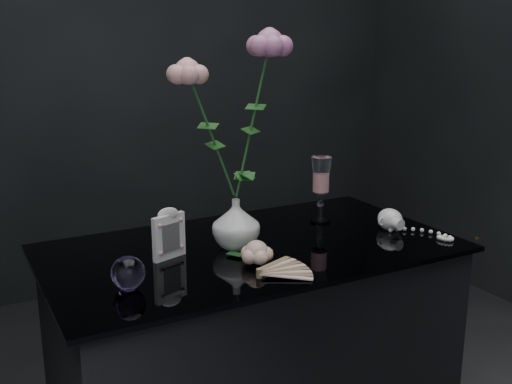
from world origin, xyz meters
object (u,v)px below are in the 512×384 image
vase (236,224)px  paperweight (128,273)px  wine_glass (321,190)px  pearl_jar (390,219)px  picture_frame (169,233)px  loose_rose (256,252)px

vase → paperweight: vase is taller
vase → wine_glass: 0.33m
paperweight → pearl_jar: size_ratio=0.32×
paperweight → pearl_jar: bearing=4.1°
picture_frame → loose_rose: bearing=-58.2°
paperweight → wine_glass: bearing=18.2°
vase → wine_glass: bearing=14.9°
wine_glass → picture_frame: size_ratio=1.51×
wine_glass → paperweight: (-0.63, -0.21, -0.06)m
paperweight → pearl_jar: paperweight is taller
picture_frame → paperweight: bearing=-155.8°
wine_glass → paperweight: wine_glass is taller
loose_rose → picture_frame: bearing=162.3°
picture_frame → loose_rose: 0.22m
vase → loose_rose: (-0.01, -0.13, -0.03)m
vase → picture_frame: (-0.18, 0.01, 0.00)m
picture_frame → paperweight: (-0.14, -0.13, -0.03)m
wine_glass → picture_frame: wine_glass is taller
loose_rose → pearl_jar: pearl_jar is taller
picture_frame → pearl_jar: size_ratio=0.57×
vase → wine_glass: size_ratio=0.66×
wine_glass → picture_frame: 0.50m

